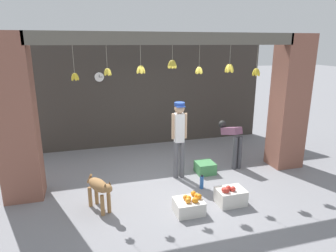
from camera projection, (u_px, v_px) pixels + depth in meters
ground_plane at (173, 184)px, 6.44m from camera, size 60.00×60.00×0.00m
shop_back_wall at (145, 92)px, 8.66m from camera, size 7.21×0.12×3.14m
shop_pillar_left at (16, 120)px, 5.51m from camera, size 0.70×0.60×3.14m
shop_pillar_right at (289, 103)px, 7.08m from camera, size 0.70×0.60×3.14m
storefront_awning at (173, 41)px, 5.76m from camera, size 5.31×0.25×0.90m
dog at (99, 188)px, 5.34m from camera, size 0.48×0.75×0.65m
shopkeeper at (179, 134)px, 6.50m from camera, size 0.34×0.29×1.72m
worker_stooping at (232, 139)px, 7.25m from camera, size 0.33×0.80×1.05m
fruit_crate_oranges at (189, 205)px, 5.33m from camera, size 0.50×0.43×0.34m
fruit_crate_apples at (230, 196)px, 5.63m from camera, size 0.52×0.41×0.38m
produce_box_green at (205, 168)px, 6.98m from camera, size 0.42×0.42×0.26m
water_bottle at (202, 182)px, 6.23m from camera, size 0.08×0.08×0.30m
wall_clock at (99, 77)px, 8.12m from camera, size 0.27×0.03×0.27m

